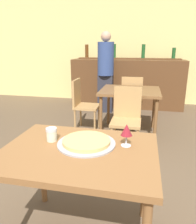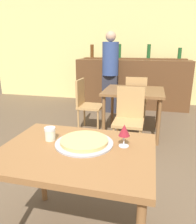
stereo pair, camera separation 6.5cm
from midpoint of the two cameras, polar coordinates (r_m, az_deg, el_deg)
wall_back at (r=5.72m, az=10.08°, el=16.51°), size 8.00×0.05×2.80m
dining_table_near at (r=1.54m, az=-4.39°, el=-12.54°), size 1.04×0.79×0.75m
dining_table_far at (r=3.55m, az=9.79°, el=4.30°), size 0.93×0.84×0.74m
bar_counter at (r=5.29m, az=9.19°, el=7.34°), size 2.60×0.56×1.11m
bar_back_shelf at (r=5.37m, az=9.43°, el=14.13°), size 2.39×0.24×0.35m
chair_far_side_front at (r=3.02m, az=8.74°, el=-0.91°), size 0.40×0.40×0.88m
chair_far_side_back at (r=4.16m, az=10.35°, el=3.95°), size 0.40×0.40×0.88m
chair_far_side_left at (r=3.73m, az=-2.65°, el=2.70°), size 0.40×0.40×0.88m
pizza_tray at (r=1.56m, az=-2.42°, el=-7.81°), size 0.41×0.41×0.04m
cheese_shaker at (r=1.64m, az=-11.30°, el=-5.57°), size 0.08×0.08×0.10m
person_standing at (r=4.73m, az=3.62°, el=10.92°), size 0.34×0.34×1.70m
wine_glass at (r=1.50m, az=8.11°, el=-4.91°), size 0.08×0.08×0.16m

